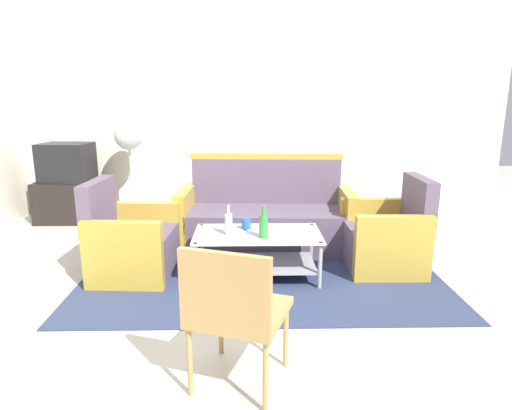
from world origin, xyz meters
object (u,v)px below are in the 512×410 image
object	(u,v)px
couch	(266,218)
coffee_table	(258,248)
armchair_left	(131,244)
pedestal_fan	(129,142)
wicker_chair	(234,307)
bottle_green	(264,225)
bottle_clear	(229,224)
television	(67,162)
armchair_right	(386,238)
tv_stand	(71,201)
cup	(246,223)

from	to	relation	value
couch	coffee_table	xyz separation A→B (m)	(-0.11, -0.81, -0.04)
couch	armchair_left	bearing A→B (deg)	33.23
pedestal_fan	wicker_chair	world-z (taller)	pedestal_fan
coffee_table	wicker_chair	distance (m)	1.57
pedestal_fan	bottle_green	bearing A→B (deg)	-51.81
coffee_table	bottle_clear	bearing A→B (deg)	-171.69
coffee_table	wicker_chair	world-z (taller)	wicker_chair
coffee_table	television	world-z (taller)	television
armchair_right	bottle_green	bearing A→B (deg)	107.04
armchair_right	television	world-z (taller)	television
armchair_right	pedestal_fan	size ratio (longest dim) A/B	0.67
pedestal_fan	couch	bearing A→B (deg)	-33.82
couch	armchair_left	size ratio (longest dim) A/B	2.16
tv_stand	wicker_chair	distance (m)	4.08
armchair_left	tv_stand	distance (m)	2.18
wicker_chair	cup	bearing A→B (deg)	107.54
bottle_clear	television	xyz separation A→B (m)	(-2.11, 1.92, 0.25)
bottle_clear	wicker_chair	distance (m)	1.51
cup	pedestal_fan	world-z (taller)	pedestal_fan
armchair_right	coffee_table	bearing A→B (deg)	100.83
bottle_clear	television	distance (m)	2.86
bottle_clear	pedestal_fan	size ratio (longest dim) A/B	0.20
couch	armchair_left	world-z (taller)	couch
tv_stand	television	distance (m)	0.50
couch	pedestal_fan	world-z (taller)	pedestal_fan
coffee_table	bottle_green	bearing A→B (deg)	-68.86
wicker_chair	bottle_clear	bearing A→B (deg)	113.03
armchair_right	coffee_table	xyz separation A→B (m)	(-1.20, -0.21, -0.02)
television	wicker_chair	world-z (taller)	television
bottle_green	cup	world-z (taller)	bottle_green
armchair_right	wicker_chair	world-z (taller)	armchair_right
couch	wicker_chair	bearing A→B (deg)	86.37
couch	cup	distance (m)	0.73
armchair_left	television	size ratio (longest dim) A/B	1.32
bottle_green	bottle_clear	size ratio (longest dim) A/B	1.07
cup	tv_stand	xyz separation A→B (m)	(-2.26, 1.76, -0.20)
coffee_table	tv_stand	size ratio (longest dim) A/B	1.38
couch	tv_stand	xyz separation A→B (m)	(-2.46, 1.07, -0.06)
cup	tv_stand	bearing A→B (deg)	142.11
tv_stand	pedestal_fan	distance (m)	1.09
armchair_left	bottle_green	xyz separation A→B (m)	(1.17, -0.21, 0.23)
couch	wicker_chair	world-z (taller)	couch
couch	armchair_right	distance (m)	1.25
pedestal_fan	tv_stand	bearing A→B (deg)	-176.34
pedestal_fan	armchair_left	bearing A→B (deg)	-76.32
armchair_left	cup	xyz separation A→B (m)	(1.02, 0.04, 0.17)
armchair_left	bottle_clear	world-z (taller)	armchair_left
television	couch	bearing A→B (deg)	162.60
cup	wicker_chair	distance (m)	1.68
coffee_table	television	distance (m)	3.06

